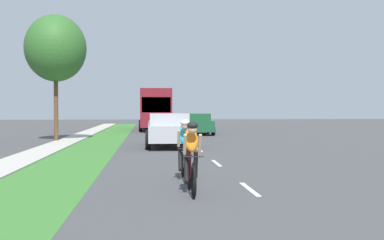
{
  "coord_description": "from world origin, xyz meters",
  "views": [
    {
      "loc": [
        -2.34,
        -1.58,
        1.85
      ],
      "look_at": [
        -0.5,
        17.3,
        1.39
      ],
      "focal_mm": 42.76,
      "sensor_mm": 36.0,
      "label": 1
    }
  ],
  "objects_px": {
    "cyclist_trailing": "(184,149)",
    "sedan_dark_green": "(199,124)",
    "street_tree_near": "(56,48)",
    "bus_maroon": "(155,108)",
    "cyclist_lead": "(191,157)",
    "pickup_silver": "(168,130)"
  },
  "relations": [
    {
      "from": "cyclist_trailing",
      "to": "sedan_dark_green",
      "type": "height_order",
      "value": "cyclist_trailing"
    },
    {
      "from": "street_tree_near",
      "to": "bus_maroon",
      "type": "bearing_deg",
      "value": 68.06
    },
    {
      "from": "cyclist_lead",
      "to": "bus_maroon",
      "type": "distance_m",
      "value": 31.5
    },
    {
      "from": "cyclist_lead",
      "to": "sedan_dark_green",
      "type": "bearing_deg",
      "value": 83.23
    },
    {
      "from": "sedan_dark_green",
      "to": "street_tree_near",
      "type": "relative_size",
      "value": 0.6
    },
    {
      "from": "cyclist_trailing",
      "to": "bus_maroon",
      "type": "relative_size",
      "value": 0.15
    },
    {
      "from": "cyclist_lead",
      "to": "sedan_dark_green",
      "type": "distance_m",
      "value": 23.25
    },
    {
      "from": "sedan_dark_green",
      "to": "street_tree_near",
      "type": "xyz_separation_m",
      "value": [
        -8.89,
        -6.21,
        4.53
      ]
    },
    {
      "from": "pickup_silver",
      "to": "sedan_dark_green",
      "type": "distance_m",
      "value": 11.05
    },
    {
      "from": "pickup_silver",
      "to": "street_tree_near",
      "type": "distance_m",
      "value": 8.88
    },
    {
      "from": "sedan_dark_green",
      "to": "street_tree_near",
      "type": "distance_m",
      "value": 11.76
    },
    {
      "from": "sedan_dark_green",
      "to": "cyclist_trailing",
      "type": "bearing_deg",
      "value": -97.38
    },
    {
      "from": "pickup_silver",
      "to": "sedan_dark_green",
      "type": "bearing_deg",
      "value": 75.96
    },
    {
      "from": "pickup_silver",
      "to": "street_tree_near",
      "type": "relative_size",
      "value": 0.71
    },
    {
      "from": "bus_maroon",
      "to": "street_tree_near",
      "type": "bearing_deg",
      "value": -111.94
    },
    {
      "from": "cyclist_trailing",
      "to": "street_tree_near",
      "type": "bearing_deg",
      "value": 112.39
    },
    {
      "from": "bus_maroon",
      "to": "street_tree_near",
      "type": "distance_m",
      "value": 16.09
    },
    {
      "from": "cyclist_lead",
      "to": "pickup_silver",
      "type": "height_order",
      "value": "pickup_silver"
    },
    {
      "from": "sedan_dark_green",
      "to": "street_tree_near",
      "type": "height_order",
      "value": "street_tree_near"
    },
    {
      "from": "cyclist_lead",
      "to": "sedan_dark_green",
      "type": "height_order",
      "value": "cyclist_lead"
    },
    {
      "from": "pickup_silver",
      "to": "street_tree_near",
      "type": "bearing_deg",
      "value": 144.05
    },
    {
      "from": "cyclist_lead",
      "to": "cyclist_trailing",
      "type": "bearing_deg",
      "value": 89.92
    }
  ]
}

